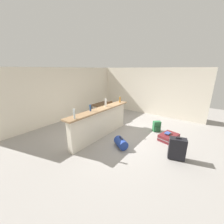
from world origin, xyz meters
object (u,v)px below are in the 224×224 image
Objects in this scene: bottle_blue at (90,108)px; bottle_amber at (120,100)px; book_stack at (168,133)px; dining_chair_near_partition at (111,110)px; bottle_clear at (74,114)px; suitcase_flat_maroon at (169,137)px; suitcase_upright_black at (177,148)px; dining_table at (103,106)px; backpack_green at (157,127)px; duffel_bag_blue at (121,143)px; bottle_white at (106,103)px.

bottle_amber is at bearing -3.59° from bottle_blue.
dining_chair_near_partition is at bearing 82.37° from book_stack.
dining_chair_near_partition is at bearing 16.72° from bottle_clear.
suitcase_upright_black is at bearing -154.88° from suitcase_flat_maroon.
dining_table is at bearing 81.75° from dining_chair_near_partition.
backpack_green is (2.91, -1.41, -1.02)m from bottle_clear.
bottle_clear is 2.45m from bottle_amber.
dining_chair_near_partition is 2.21× the size of backpack_green.
duffel_bag_blue is at bearing -145.01° from bottle_amber.
bottle_blue is at bearing 178.09° from bottle_white.
suitcase_flat_maroon is at bearing -97.70° from dining_table.
dining_table is 2.97m from duffel_bag_blue.
bottle_amber reaches higher than bottle_blue.
suitcase_flat_maroon is at bearing -39.63° from bottle_clear.
dining_table is 1.25× the size of suitcase_flat_maroon.
backpack_green is at bearing -50.12° from bottle_white.
bottle_blue reaches higher than dining_chair_near_partition.
dining_table is at bearing 82.27° from book_stack.
dining_chair_near_partition is 2.53m from duffel_bag_blue.
bottle_white is 0.31× the size of dining_chair_near_partition.
duffel_bag_blue is at bearing -78.51° from bottle_blue.
backpack_green is at bearing -15.05° from duffel_bag_blue.
backpack_green reaches higher than book_stack.
bottle_white is 0.95× the size of book_stack.
dining_chair_near_partition reaches higher than suitcase_flat_maroon.
suitcase_upright_black is (-1.00, -0.47, 0.22)m from suitcase_flat_maroon.
book_stack is (1.41, -1.07, 0.10)m from duffel_bag_blue.
suitcase_flat_maroon is 2.94× the size of book_stack.
suitcase_flat_maroon is at bearing -127.96° from backpack_green.
suitcase_flat_maroon is 1.79m from duffel_bag_blue.
dining_table is at bearing 50.67° from duffel_bag_blue.
dining_chair_near_partition is (1.22, 0.69, -0.71)m from bottle_white.
bottle_blue is at bearing 176.41° from bottle_amber.
bottle_white reaches higher than bottle_amber.
backpack_green is at bearing 52.04° from suitcase_flat_maroon.
dining_table is 2.81m from backpack_green.
bottle_white is (0.79, -0.03, 0.04)m from bottle_blue.
backpack_green is at bearing -89.63° from dining_table.
dining_chair_near_partition is (-0.07, -0.51, -0.13)m from dining_table.
bottle_amber is 2.90m from suitcase_upright_black.
bottle_white is 2.59m from suitcase_flat_maroon.
bottle_white is 1.62m from duffel_bag_blue.
dining_chair_near_partition reaches higher than duffel_bag_blue.
book_stack is at bearing -38.91° from bottle_clear.
suitcase_upright_black is at bearing -93.57° from bottle_white.
bottle_amber reaches higher than dining_table.
bottle_clear is 1.01× the size of bottle_white.
bottle_blue is 0.38× the size of duffel_bag_blue.
bottle_white is (1.60, 0.16, -0.00)m from bottle_clear.
dining_table is 1.64× the size of suitcase_upright_black.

